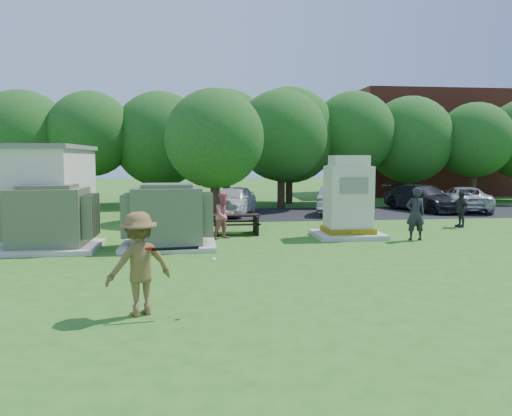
{
  "coord_description": "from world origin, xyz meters",
  "views": [
    {
      "loc": [
        -1.94,
        -11.76,
        2.9
      ],
      "look_at": [
        0.0,
        4.0,
        1.3
      ],
      "focal_mm": 35.0,
      "sensor_mm": 36.0,
      "label": 1
    }
  ],
  "objects": [
    {
      "name": "parking_strip",
      "position": [
        7.0,
        13.5,
        0.01
      ],
      "size": [
        20.0,
        6.0,
        0.01
      ],
      "primitive_type": "cube",
      "color": "#232326",
      "rests_on": "ground"
    },
    {
      "name": "tree_row",
      "position": [
        1.75,
        18.5,
        4.15
      ],
      "size": [
        41.3,
        13.3,
        7.3
      ],
      "color": "#47301E",
      "rests_on": "ground"
    },
    {
      "name": "brick_building",
      "position": [
        18.0,
        27.0,
        4.0
      ],
      "size": [
        15.0,
        8.0,
        8.0
      ],
      "primitive_type": "cube",
      "color": "maroon",
      "rests_on": "ground"
    },
    {
      "name": "person_at_picnic",
      "position": [
        -0.9,
        6.0,
        0.84
      ],
      "size": [
        1.03,
        0.96,
        1.68
      ],
      "primitive_type": "imported",
      "rotation": [
        0.0,
        0.0,
        0.53
      ],
      "color": "#D06E75",
      "rests_on": "ground"
    },
    {
      "name": "car_silver_a",
      "position": [
        5.47,
        13.33,
        0.73
      ],
      "size": [
        3.18,
        4.71,
        1.47
      ],
      "primitive_type": "imported",
      "rotation": [
        0.0,
        0.0,
        2.74
      ],
      "color": "silver",
      "rests_on": "ground"
    },
    {
      "name": "person_walking_right",
      "position": [
        9.11,
        7.77,
        0.77
      ],
      "size": [
        0.45,
        0.93,
        1.54
      ],
      "primitive_type": "imported",
      "rotation": [
        0.0,
        0.0,
        4.79
      ],
      "color": "#26262C",
      "rests_on": "ground"
    },
    {
      "name": "ground",
      "position": [
        0.0,
        0.0,
        0.0
      ],
      "size": [
        120.0,
        120.0,
        0.0
      ],
      "primitive_type": "plane",
      "color": "#2D6619",
      "rests_on": "ground"
    },
    {
      "name": "batting_equipment",
      "position": [
        -2.29,
        -2.69,
        1.22
      ],
      "size": [
        1.31,
        0.16,
        0.31
      ],
      "color": "black",
      "rests_on": "ground"
    },
    {
      "name": "car_dark",
      "position": [
        10.45,
        14.0,
        0.72
      ],
      "size": [
        3.52,
        5.32,
        1.43
      ],
      "primitive_type": "imported",
      "rotation": [
        0.0,
        0.0,
        0.34
      ],
      "color": "black",
      "rests_on": "ground"
    },
    {
      "name": "transformer_right",
      "position": [
        -2.8,
        4.5,
        0.97
      ],
      "size": [
        3.0,
        2.4,
        2.07
      ],
      "color": "beige",
      "rests_on": "ground"
    },
    {
      "name": "picnic_table",
      "position": [
        -0.39,
        7.08,
        0.47
      ],
      "size": [
        1.75,
        1.31,
        0.75
      ],
      "color": "black",
      "rests_on": "ground"
    },
    {
      "name": "transformer_left",
      "position": [
        -6.5,
        4.5,
        0.97
      ],
      "size": [
        3.0,
        2.4,
        2.07
      ],
      "color": "beige",
      "rests_on": "ground"
    },
    {
      "name": "car_white",
      "position": [
        -0.02,
        13.4,
        0.75
      ],
      "size": [
        3.09,
        4.72,
        1.49
      ],
      "primitive_type": "imported",
      "rotation": [
        0.0,
        0.0,
        -0.33
      ],
      "color": "white",
      "rests_on": "ground"
    },
    {
      "name": "generator_cabinet",
      "position": [
        3.62,
        5.83,
        1.31
      ],
      "size": [
        2.45,
        2.01,
        2.99
      ],
      "color": "beige",
      "rests_on": "ground"
    },
    {
      "name": "batter",
      "position": [
        -2.98,
        -2.53,
        0.96
      ],
      "size": [
        1.43,
        1.2,
        1.92
      ],
      "primitive_type": "imported",
      "rotation": [
        0.0,
        0.0,
        3.62
      ],
      "color": "brown",
      "rests_on": "ground"
    },
    {
      "name": "car_silver_b",
      "position": [
        12.61,
        13.75,
        0.67
      ],
      "size": [
        3.55,
        5.23,
        1.33
      ],
      "primitive_type": "imported",
      "rotation": [
        0.0,
        0.0,
        2.84
      ],
      "color": "silver",
      "rests_on": "ground"
    },
    {
      "name": "person_by_generator",
      "position": [
        5.76,
        4.85,
        0.94
      ],
      "size": [
        0.7,
        0.48,
        1.88
      ],
      "primitive_type": "imported",
      "rotation": [
        0.0,
        0.0,
        3.1
      ],
      "color": "black",
      "rests_on": "ground"
    }
  ]
}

